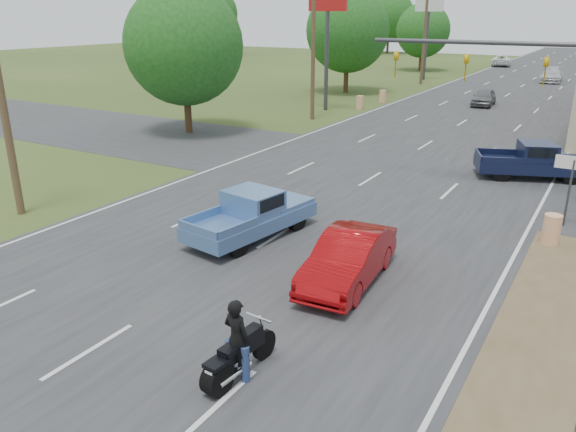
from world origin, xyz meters
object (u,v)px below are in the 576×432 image
Objects in this scene: rider at (237,342)px; red_convertible at (348,259)px; motorcycle at (236,359)px; blue_pickup at (254,213)px; distant_car_silver at (552,75)px; distant_car_white at (502,61)px; navy_pickup at (536,160)px; distant_car_grey at (484,97)px.

red_convertible is at bearing -85.71° from rider.
motorcycle is 1.28× the size of rider.
blue_pickup is at bearing 155.26° from red_convertible.
distant_car_silver is 0.95× the size of distant_car_white.
motorcycle is 19.36m from navy_pickup.
blue_pickup is (-4.21, 1.57, 0.09)m from red_convertible.
rider reaches higher than distant_car_white.
blue_pickup is at bearing -51.14° from navy_pickup.
navy_pickup is at bearing -75.40° from distant_car_grey.
motorcycle is at bearing 90.00° from rider.
navy_pickup reaches higher than distant_car_white.
navy_pickup is (2.93, 19.08, -0.03)m from rider.
blue_pickup is (-4.12, 6.76, 0.32)m from motorcycle.
navy_pickup is at bearing -93.51° from rider.
motorcycle is at bearing -92.29° from distant_car_silver.
distant_car_white reaches higher than distant_car_grey.
distant_car_grey is (-3.91, 39.59, 0.18)m from motorcycle.
red_convertible is 14.23m from navy_pickup.
rider reaches higher than red_convertible.
distant_car_grey is (-6.85, 20.46, -0.15)m from navy_pickup.
rider is 0.31× the size of distant_car_white.
distant_car_white reaches higher than motorcycle.
rider reaches higher than navy_pickup.
distant_car_silver is (-1.37, 60.08, 0.26)m from motorcycle.
navy_pickup reaches higher than motorcycle.
distant_car_grey reaches higher than motorcycle.
rider is at bearing -88.25° from distant_car_grey.
blue_pickup reaches higher than motorcycle.
distant_car_white is (-12.85, 58.24, -0.07)m from navy_pickup.
distant_car_white is (-10.00, 72.19, 0.04)m from red_convertible.
distant_car_silver is at bearing 107.36° from distant_car_white.
navy_pickup is (2.85, 13.94, 0.11)m from red_convertible.
motorcycle is at bearing -88.26° from distant_car_grey.
rider is (-0.08, -5.14, 0.14)m from red_convertible.
distant_car_silver is at bearing 87.18° from red_convertible.
distant_car_silver is (-4.31, 40.95, -0.07)m from navy_pickup.
distant_car_white is at bearing 103.53° from blue_pickup.
red_convertible reaches higher than motorcycle.
blue_pickup is (-4.13, 6.71, -0.05)m from rider.
red_convertible is 2.53× the size of rider.
distant_car_white is at bearing 112.67° from distant_car_silver.
distant_car_white reaches higher than distant_car_silver.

